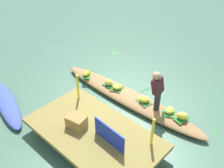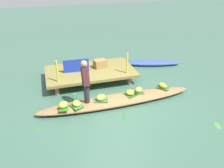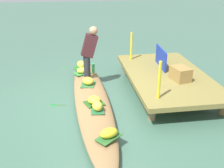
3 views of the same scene
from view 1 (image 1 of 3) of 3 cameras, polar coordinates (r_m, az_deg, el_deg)
canal_water at (r=7.76m, az=3.52°, el=-3.59°), size 40.00×40.00×0.00m
dock_platform at (r=6.31m, az=-3.95°, el=-10.46°), size 3.20×1.80×0.41m
vendor_boat at (r=7.69m, az=3.55°, el=-2.92°), size 4.94×0.82×0.23m
moored_boat at (r=8.06m, az=-21.58°, el=-3.92°), size 2.46×1.14×0.19m
leaf_mat_0 at (r=7.82m, az=1.07°, el=-0.98°), size 0.42×0.44×0.01m
banana_bunch_0 at (r=7.78m, az=1.07°, el=-0.56°), size 0.31×0.31×0.14m
leaf_mat_1 at (r=7.97m, az=-0.73°, el=-0.21°), size 0.33×0.26×0.01m
banana_bunch_1 at (r=7.91m, az=-0.73°, el=0.34°), size 0.27×0.25×0.19m
leaf_mat_2 at (r=8.45m, az=-5.51°, el=1.90°), size 0.45×0.47×0.01m
banana_bunch_2 at (r=8.40m, az=-5.54°, el=2.34°), size 0.27×0.34×0.16m
leaf_mat_3 at (r=7.39m, az=6.86°, el=-3.78°), size 0.47×0.39×0.01m
banana_bunch_3 at (r=7.34m, az=6.91°, el=-3.28°), size 0.36×0.33×0.17m
leaf_mat_4 at (r=7.05m, az=14.70°, el=-7.20°), size 0.30×0.42×0.01m
banana_bunch_4 at (r=6.98m, az=14.82°, el=-6.60°), size 0.33×0.28×0.20m
leaf_mat_5 at (r=7.16m, az=12.15°, el=-5.94°), size 0.43×0.47×0.01m
banana_bunch_5 at (r=7.12m, az=12.22°, el=-5.50°), size 0.28×0.31×0.14m
vendor_person at (r=6.73m, az=9.68°, el=-1.00°), size 0.20×0.42×1.24m
water_bottle at (r=6.90m, az=10.96°, el=-6.37°), size 0.08×0.08×0.24m
market_banner at (r=5.85m, az=-0.61°, el=-10.87°), size 0.90×0.08×0.47m
railing_post_west at (r=5.79m, az=8.68°, el=-10.11°), size 0.06×0.06×0.73m
railing_post_east at (r=7.02m, az=-7.34°, el=-0.57°), size 0.06×0.06×0.73m
produce_crate at (r=6.32m, az=-7.61°, el=-8.00°), size 0.50×0.40×0.30m
drifting_plant_0 at (r=7.35m, az=21.49°, el=-9.24°), size 0.19×0.22×0.01m
drifting_plant_1 at (r=8.25m, az=7.38°, el=-1.14°), size 0.20×0.24×0.01m
drifting_plant_2 at (r=10.14m, az=0.51°, el=6.70°), size 0.26×0.35×0.01m
drifting_plant_3 at (r=8.16m, az=6.48°, el=-1.53°), size 0.12×0.23×0.01m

